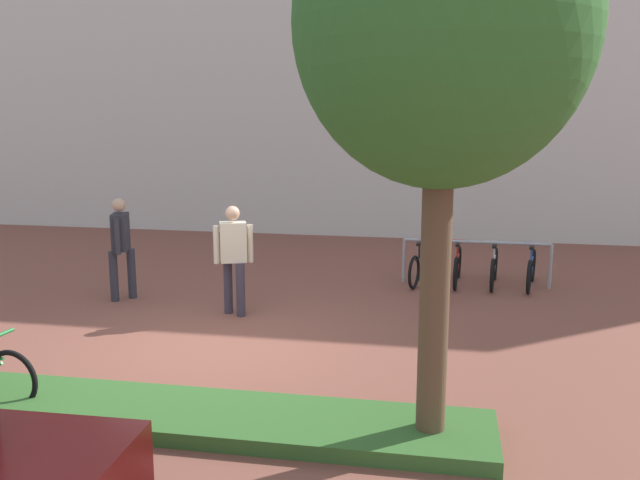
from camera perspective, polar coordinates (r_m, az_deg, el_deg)
The scene contains 8 objects.
ground_plane at distance 9.62m, azimuth -8.16°, elevation -8.57°, with size 60.00×60.00×0.00m, color brown.
building_facade at distance 17.69m, azimuth 0.80°, elevation 16.87°, with size 28.00×1.20×10.00m, color silver.
planter_strip at distance 7.57m, azimuth -13.70°, elevation -13.76°, with size 7.00×1.10×0.16m, color #336028.
tree_sidewalk at distance 6.29m, azimuth 10.21°, elevation 17.16°, with size 2.63×2.63×5.38m.
bike_rack_cluster at distance 12.80m, azimuth 12.79°, elevation -2.15°, with size 2.66×1.58×0.83m.
bollard_steel at distance 11.52m, azimuth 10.10°, elevation -2.99°, with size 0.16×0.16×0.90m, color #ADADB2.
person_suited_navy at distance 11.89m, azimuth -16.19°, elevation -0.19°, with size 0.34×0.59×1.72m.
person_shirt_white at distance 10.66m, azimuth -7.19°, elevation -1.10°, with size 0.58×0.37×1.72m.
Camera 1 is at (2.95, -8.57, 3.22)m, focal length 38.56 mm.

